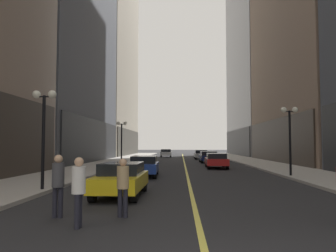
% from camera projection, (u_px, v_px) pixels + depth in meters
% --- Properties ---
extents(ground_plane, '(200.00, 200.00, 0.00)m').
position_uv_depth(ground_plane, '(184.00, 162.00, 38.47)').
color(ground_plane, '#262628').
extents(sidewalk_left, '(4.50, 78.00, 0.15)m').
position_uv_depth(sidewalk_left, '(115.00, 161.00, 38.79)').
color(sidewalk_left, '#ADA8A0').
rests_on(sidewalk_left, ground).
extents(sidewalk_right, '(4.50, 78.00, 0.15)m').
position_uv_depth(sidewalk_right, '(255.00, 162.00, 38.17)').
color(sidewalk_right, '#ADA8A0').
rests_on(sidewalk_right, ground).
extents(lane_centre_stripe, '(0.16, 70.00, 0.01)m').
position_uv_depth(lane_centre_stripe, '(184.00, 162.00, 38.47)').
color(lane_centre_stripe, '#E5D64C').
rests_on(lane_centre_stripe, ground).
extents(building_left_far, '(11.70, 26.00, 61.55)m').
position_uv_depth(building_left_far, '(102.00, 3.00, 65.81)').
color(building_left_far, '#B7AD99').
rests_on(building_left_far, ground).
extents(building_right_far, '(11.25, 26.00, 57.82)m').
position_uv_depth(building_right_far, '(263.00, 10.00, 64.49)').
color(building_right_far, gray).
rests_on(building_right_far, ground).
extents(car_yellow, '(1.79, 4.06, 1.32)m').
position_uv_depth(car_yellow, '(121.00, 178.00, 13.03)').
color(car_yellow, yellow).
rests_on(car_yellow, ground).
extents(car_blue, '(1.90, 4.21, 1.32)m').
position_uv_depth(car_blue, '(144.00, 165.00, 21.16)').
color(car_blue, navy).
rests_on(car_blue, ground).
extents(car_red, '(1.89, 4.29, 1.32)m').
position_uv_depth(car_red, '(216.00, 160.00, 28.62)').
color(car_red, '#B21919').
rests_on(car_red, ground).
extents(car_navy, '(1.98, 4.64, 1.32)m').
position_uv_depth(car_navy, '(208.00, 156.00, 37.63)').
color(car_navy, '#141E4C').
rests_on(car_navy, ground).
extents(car_silver, '(1.81, 4.60, 1.32)m').
position_uv_depth(car_silver, '(201.00, 154.00, 46.87)').
color(car_silver, '#B7B7BC').
rests_on(car_silver, ground).
extents(car_white, '(1.96, 4.33, 1.32)m').
position_uv_depth(car_white, '(166.00, 153.00, 55.19)').
color(car_white, silver).
rests_on(car_white, ground).
extents(pedestrian_in_white_shirt, '(0.35, 0.35, 1.74)m').
position_uv_depth(pedestrian_in_white_shirt, '(79.00, 187.00, 8.04)').
color(pedestrian_in_white_shirt, black).
rests_on(pedestrian_in_white_shirt, ground).
extents(pedestrian_with_orange_bag, '(0.34, 0.34, 1.77)m').
position_uv_depth(pedestrian_with_orange_bag, '(58.00, 181.00, 9.17)').
color(pedestrian_with_orange_bag, black).
rests_on(pedestrian_with_orange_bag, ground).
extents(pedestrian_in_tan_trench, '(0.41, 0.41, 1.66)m').
position_uv_depth(pedestrian_in_tan_trench, '(123.00, 183.00, 9.23)').
color(pedestrian_in_tan_trench, black).
rests_on(pedestrian_in_tan_trench, ground).
extents(street_lamp_left_near, '(1.06, 0.36, 4.43)m').
position_uv_depth(street_lamp_left_near, '(44.00, 117.00, 14.16)').
color(street_lamp_left_near, black).
rests_on(street_lamp_left_near, ground).
extents(street_lamp_left_far, '(1.06, 0.36, 4.43)m').
position_uv_depth(street_lamp_left_far, '(122.00, 133.00, 32.94)').
color(street_lamp_left_far, black).
rests_on(street_lamp_left_far, ground).
extents(street_lamp_right_mid, '(1.06, 0.36, 4.43)m').
position_uv_depth(street_lamp_right_mid, '(290.00, 126.00, 20.40)').
color(street_lamp_right_mid, black).
rests_on(street_lamp_right_mid, ground).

